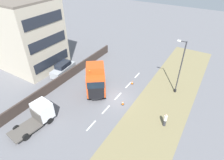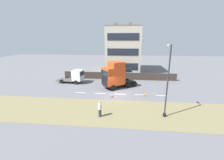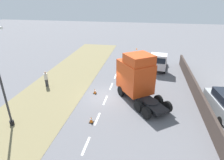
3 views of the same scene
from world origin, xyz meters
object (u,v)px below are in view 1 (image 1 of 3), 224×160
(pedestrian, at_px, (165,120))
(traffic_cone_lead, at_px, (123,103))
(lorry_cab, at_px, (96,80))
(flatbed_truck, at_px, (40,113))
(parked_car, at_px, (63,69))
(traffic_cone_trailing, at_px, (132,82))
(lamp_post, at_px, (179,71))

(pedestrian, bearing_deg, traffic_cone_lead, -6.91)
(lorry_cab, xyz_separation_m, pedestrian, (-10.30, 0.77, -1.43))
(lorry_cab, relative_size, flatbed_truck, 1.19)
(flatbed_truck, xyz_separation_m, parked_car, (5.27, -9.40, -0.35))
(flatbed_truck, height_order, pedestrian, flatbed_truck)
(lorry_cab, bearing_deg, pedestrian, 139.36)
(traffic_cone_lead, bearing_deg, pedestrian, 173.09)
(lorry_cab, height_order, flatbed_truck, lorry_cab)
(pedestrian, height_order, traffic_cone_trailing, pedestrian)
(flatbed_truck, distance_m, parked_car, 10.78)
(traffic_cone_trailing, bearing_deg, traffic_cone_lead, 101.78)
(parked_car, relative_size, traffic_cone_lead, 8.44)
(parked_car, height_order, lamp_post, lamp_post)
(lamp_post, relative_size, traffic_cone_lead, 13.56)
(pedestrian, bearing_deg, lorry_cab, -4.30)
(flatbed_truck, bearing_deg, traffic_cone_trailing, 72.18)
(parked_car, distance_m, pedestrian, 18.24)
(flatbed_truck, xyz_separation_m, pedestrian, (-12.82, -7.08, -0.46))
(lamp_post, bearing_deg, traffic_cone_trailing, 13.44)
(traffic_cone_trailing, bearing_deg, pedestrian, 140.89)
(lamp_post, xyz_separation_m, traffic_cone_lead, (5.16, 6.43, -3.34))
(flatbed_truck, distance_m, pedestrian, 14.65)
(traffic_cone_lead, bearing_deg, lamp_post, -128.73)
(flatbed_truck, bearing_deg, pedestrian, 35.71)
(traffic_cone_lead, relative_size, traffic_cone_trailing, 1.00)
(traffic_cone_trailing, bearing_deg, flatbed_truck, 65.38)
(parked_car, distance_m, traffic_cone_trailing, 11.63)
(lamp_post, distance_m, pedestrian, 7.69)
(pedestrian, xyz_separation_m, traffic_cone_trailing, (6.98, -5.67, -0.62))
(parked_car, relative_size, pedestrian, 2.68)
(lorry_cab, distance_m, pedestrian, 10.43)
(traffic_cone_trailing, bearing_deg, lorry_cab, 55.84)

